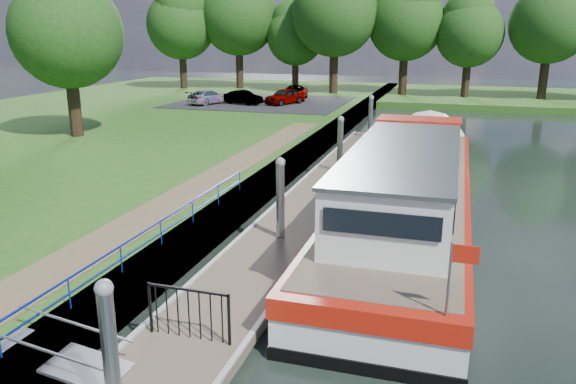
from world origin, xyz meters
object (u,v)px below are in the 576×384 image
(barge, at_px, (411,189))
(car_b, at_px, (243,97))
(car_d, at_px, (294,93))
(car_a, at_px, (285,96))
(car_c, at_px, (209,97))
(pontoon, at_px, (316,203))

(barge, relative_size, car_b, 6.29)
(barge, height_order, car_d, barge)
(car_a, bearing_deg, car_d, 116.30)
(car_a, bearing_deg, car_c, -139.11)
(barge, relative_size, car_a, 5.59)
(barge, xyz_separation_m, car_a, (-12.31, 24.20, 0.39))
(car_c, bearing_deg, car_a, -142.61)
(car_d, bearing_deg, car_b, -136.27)
(pontoon, xyz_separation_m, car_d, (-8.79, 27.27, 1.26))
(barge, bearing_deg, car_b, 123.87)
(barge, height_order, car_a, barge)
(car_a, bearing_deg, car_b, -136.30)
(barge, xyz_separation_m, car_b, (-15.51, 23.11, 0.30))
(car_a, xyz_separation_m, car_b, (-3.21, -1.09, -0.09))
(car_b, bearing_deg, barge, -128.28)
(car_b, bearing_deg, car_c, 120.50)
(car_c, xyz_separation_m, car_d, (5.92, 4.87, 0.04))
(barge, bearing_deg, pontoon, 178.60)
(pontoon, relative_size, barge, 1.42)
(car_b, relative_size, car_c, 0.86)
(car_a, relative_size, car_b, 1.12)
(car_a, height_order, car_c, car_a)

